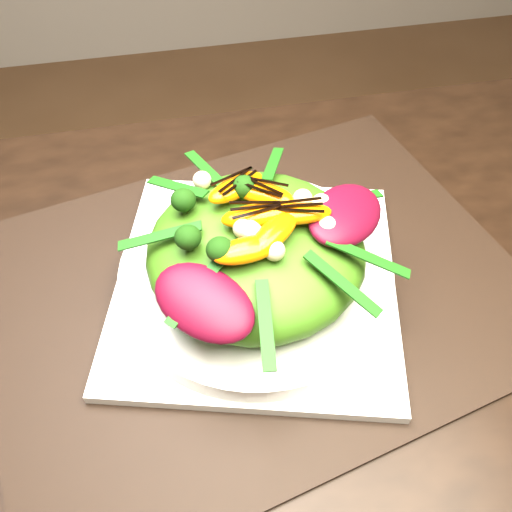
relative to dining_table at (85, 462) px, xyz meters
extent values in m
cube|color=black|center=(0.00, 0.00, 0.00)|extent=(1.60, 0.90, 0.75)
cube|color=black|center=(0.18, 0.14, 0.02)|extent=(0.61, 0.51, 0.00)
cube|color=silver|center=(0.18, 0.14, 0.03)|extent=(0.35, 0.35, 0.01)
cylinder|color=silver|center=(0.18, 0.14, 0.05)|extent=(0.30, 0.30, 0.02)
ellipsoid|color=#3B6913|center=(0.18, 0.14, 0.08)|extent=(0.27, 0.27, 0.07)
ellipsoid|color=#490717|center=(0.26, 0.14, 0.11)|extent=(0.11, 0.11, 0.02)
ellipsoid|color=orange|center=(0.16, 0.15, 0.12)|extent=(0.07, 0.03, 0.02)
sphere|color=black|center=(0.12, 0.17, 0.12)|extent=(0.04, 0.04, 0.03)
sphere|color=beige|center=(0.20, 0.09, 0.12)|extent=(0.02, 0.02, 0.02)
cube|color=black|center=(0.16, 0.15, 0.13)|extent=(0.05, 0.01, 0.00)
camera|label=1|loc=(0.11, -0.19, 0.47)|focal=38.00mm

